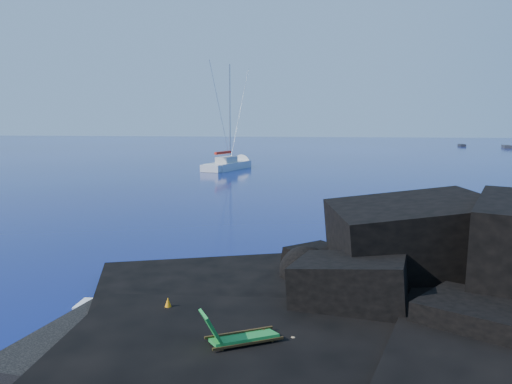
# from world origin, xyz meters

# --- Properties ---
(ground) EXTENTS (400.00, 400.00, 0.00)m
(ground) POSITION_xyz_m (0.00, 0.00, 0.00)
(ground) COLOR #030735
(ground) RESTS_ON ground
(beach) EXTENTS (9.08, 6.86, 0.70)m
(beach) POSITION_xyz_m (4.50, 0.50, 0.00)
(beach) COLOR black
(beach) RESTS_ON ground
(surf_foam) EXTENTS (10.00, 8.00, 0.06)m
(surf_foam) POSITION_xyz_m (5.00, 5.00, 0.00)
(surf_foam) COLOR white
(surf_foam) RESTS_ON ground
(sailboat) EXTENTS (5.40, 12.34, 12.67)m
(sailboat) POSITION_xyz_m (-6.32, 48.19, 0.00)
(sailboat) COLOR silver
(sailboat) RESTS_ON ground
(deck_chair) EXTENTS (1.85, 1.54, 1.18)m
(deck_chair) POSITION_xyz_m (5.57, -0.33, 0.94)
(deck_chair) COLOR #1C7E31
(deck_chair) RESTS_ON beach
(towel) EXTENTS (1.88, 0.91, 0.05)m
(towel) POSITION_xyz_m (6.17, 0.08, 0.37)
(towel) COLOR white
(towel) RESTS_ON beach
(sunbather) EXTENTS (1.78, 0.49, 0.25)m
(sunbather) POSITION_xyz_m (6.17, 0.08, 0.52)
(sunbather) COLOR tan
(sunbather) RESTS_ON towel
(marker_cone) EXTENTS (0.47, 0.47, 0.54)m
(marker_cone) POSITION_xyz_m (3.13, 1.41, 0.62)
(marker_cone) COLOR orange
(marker_cone) RESTS_ON beach
(distant_boat_a) EXTENTS (1.45, 4.21, 0.55)m
(distant_boat_a) POSITION_xyz_m (35.80, 119.24, 0.00)
(distant_boat_a) COLOR black
(distant_boat_a) RESTS_ON ground
(distant_boat_b) EXTENTS (2.22, 5.19, 0.67)m
(distant_boat_b) POSITION_xyz_m (43.95, 111.90, 0.00)
(distant_boat_b) COLOR #28282D
(distant_boat_b) RESTS_ON ground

